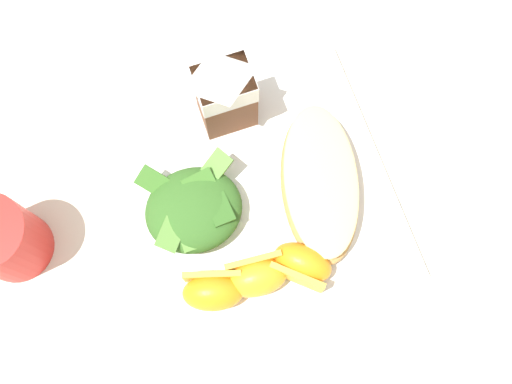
% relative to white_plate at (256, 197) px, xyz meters
% --- Properties ---
extents(ground, '(3.00, 3.00, 0.00)m').
position_rel_white_plate_xyz_m(ground, '(0.00, 0.00, -0.01)').
color(ground, beige).
extents(white_plate, '(0.28, 0.28, 0.02)m').
position_rel_white_plate_xyz_m(white_plate, '(0.00, 0.00, 0.00)').
color(white_plate, white).
rests_on(white_plate, ground).
extents(cheesy_pizza_bread, '(0.12, 0.18, 0.04)m').
position_rel_white_plate_xyz_m(cheesy_pizza_bread, '(0.06, -0.01, 0.03)').
color(cheesy_pizza_bread, tan).
rests_on(cheesy_pizza_bread, white_plate).
extents(green_salad_pile, '(0.10, 0.10, 0.04)m').
position_rel_white_plate_xyz_m(green_salad_pile, '(-0.07, 0.00, 0.03)').
color(green_salad_pile, '#336023').
rests_on(green_salad_pile, white_plate).
extents(milk_carton, '(0.06, 0.05, 0.11)m').
position_rel_white_plate_xyz_m(milk_carton, '(-0.00, 0.10, 0.07)').
color(milk_carton, brown).
rests_on(milk_carton, white_plate).
extents(orange_wedge_front, '(0.07, 0.05, 0.04)m').
position_rel_white_plate_xyz_m(orange_wedge_front, '(-0.07, -0.08, 0.03)').
color(orange_wedge_front, orange).
rests_on(orange_wedge_front, white_plate).
extents(orange_wedge_middle, '(0.06, 0.04, 0.04)m').
position_rel_white_plate_xyz_m(orange_wedge_middle, '(-0.03, -0.08, 0.03)').
color(orange_wedge_middle, orange).
rests_on(orange_wedge_middle, white_plate).
extents(orange_wedge_rear, '(0.07, 0.07, 0.04)m').
position_rel_white_plate_xyz_m(orange_wedge_rear, '(0.02, -0.09, 0.03)').
color(orange_wedge_rear, orange).
rests_on(orange_wedge_rear, white_plate).
extents(drinking_red_cup, '(0.07, 0.07, 0.09)m').
position_rel_white_plate_xyz_m(drinking_red_cup, '(-0.26, 0.03, 0.04)').
color(drinking_red_cup, red).
rests_on(drinking_red_cup, ground).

